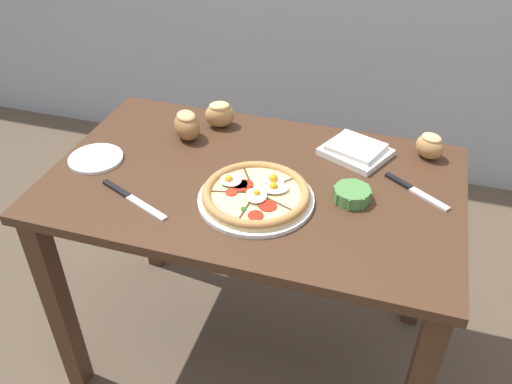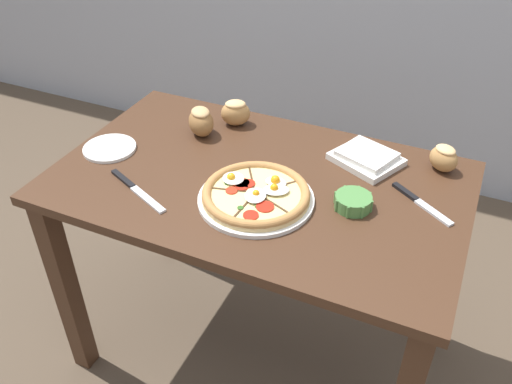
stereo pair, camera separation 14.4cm
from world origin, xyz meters
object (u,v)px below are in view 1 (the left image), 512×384
object	(u,v)px
pizza	(256,195)
bread_piece_far	(430,146)
knife_spare	(133,199)
bread_piece_near	(220,114)
bread_piece_mid	(187,125)
dining_table	(254,213)
ramekin_bowl	(352,194)
side_saucer	(96,159)
knife_main	(415,191)
napkin_folded	(356,150)

from	to	relation	value
pizza	bread_piece_far	distance (m)	0.56
bread_piece_far	pizza	bearing A→B (deg)	-140.18
pizza	knife_spare	world-z (taller)	pizza
bread_piece_near	bread_piece_far	bearing A→B (deg)	0.65
pizza	bread_piece_mid	size ratio (longest dim) A/B	2.47
dining_table	ramekin_bowl	size ratio (longest dim) A/B	11.10
bread_piece_near	side_saucer	world-z (taller)	bread_piece_near
knife_main	side_saucer	distance (m)	0.93
ramekin_bowl	bread_piece_mid	bearing A→B (deg)	162.93
dining_table	bread_piece_near	size ratio (longest dim) A/B	10.05
bread_piece_mid	ramekin_bowl	bearing A→B (deg)	-17.07
bread_piece_near	bread_piece_mid	xyz separation A→B (m)	(-0.07, -0.10, 0.00)
side_saucer	napkin_folded	bearing A→B (deg)	19.22
bread_piece_near	bread_piece_far	world-z (taller)	bread_piece_near
ramekin_bowl	bread_piece_far	xyz separation A→B (m)	(0.19, 0.28, 0.02)
bread_piece_mid	bread_piece_far	xyz separation A→B (m)	(0.74, 0.11, -0.01)
ramekin_bowl	bread_piece_near	bearing A→B (deg)	150.32
bread_piece_far	knife_spare	bearing A→B (deg)	-148.74
pizza	side_saucer	size ratio (longest dim) A/B	1.95
bread_piece_mid	knife_spare	world-z (taller)	bread_piece_mid
knife_spare	side_saucer	xyz separation A→B (m)	(-0.20, 0.15, 0.00)
bread_piece_mid	side_saucer	distance (m)	0.30
bread_piece_mid	pizza	bearing A→B (deg)	-39.25
pizza	side_saucer	world-z (taller)	pizza
pizza	bread_piece_near	distance (m)	0.42
ramekin_bowl	side_saucer	xyz separation A→B (m)	(-0.76, -0.03, -0.01)
bread_piece_mid	knife_main	size ratio (longest dim) A/B	0.70
ramekin_bowl	knife_spare	xyz separation A→B (m)	(-0.57, -0.18, -0.02)
pizza	knife_spare	size ratio (longest dim) A/B	1.32
bread_piece_mid	bread_piece_far	size ratio (longest dim) A/B	1.17
napkin_folded	pizza	bearing A→B (deg)	-125.70
dining_table	napkin_folded	distance (m)	0.36
bread_piece_far	side_saucer	bearing A→B (deg)	-161.92
knife_main	ramekin_bowl	bearing A→B (deg)	-117.44
pizza	napkin_folded	bearing A→B (deg)	54.30
napkin_folded	bread_piece_far	bearing A→B (deg)	13.96
bread_piece_near	bread_piece_far	size ratio (longest dim) A/B	1.07
bread_piece_far	knife_main	distance (m)	0.20
dining_table	napkin_folded	bearing A→B (deg)	39.31
bread_piece_far	side_saucer	world-z (taller)	bread_piece_far
bread_piece_mid	napkin_folded	bearing A→B (deg)	6.40
dining_table	knife_main	distance (m)	0.47
bread_piece_far	napkin_folded	bearing A→B (deg)	-166.04
knife_main	pizza	bearing A→B (deg)	-123.62
pizza	bread_piece_far	bearing A→B (deg)	39.82
dining_table	bread_piece_near	xyz separation A→B (m)	(-0.20, 0.26, 0.17)
knife_spare	bread_piece_mid	bearing A→B (deg)	111.11
knife_spare	ramekin_bowl	bearing A→B (deg)	41.00
napkin_folded	bread_piece_far	size ratio (longest dim) A/B	2.13
bread_piece_near	side_saucer	distance (m)	0.42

